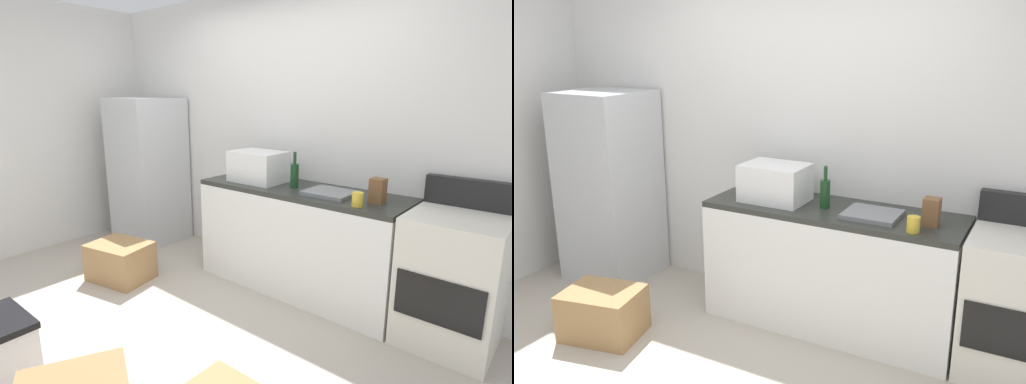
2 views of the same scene
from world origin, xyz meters
TOP-DOWN VIEW (x-y plane):
  - wall_back at (0.00, 1.55)m, footprint 5.00×0.10m
  - kitchen_counter at (0.30, 1.20)m, footprint 1.80×0.60m
  - refrigerator at (-1.75, 1.15)m, footprint 0.68×0.66m
  - stove_oven at (1.52, 1.21)m, footprint 0.60×0.61m
  - microwave at (-0.15, 1.18)m, footprint 0.46×0.34m
  - sink_basin at (0.59, 1.16)m, footprint 0.36×0.32m
  - wine_bottle at (0.24, 1.18)m, footprint 0.07×0.07m
  - coffee_mug at (0.91, 0.99)m, footprint 0.08×0.08m
  - knife_block at (0.98, 1.16)m, footprint 0.10×0.10m
  - cardboard_box_medium at (-1.05, 0.30)m, footprint 0.59×0.50m

SIDE VIEW (x-z plane):
  - cardboard_box_medium at x=-1.05m, z-range 0.00..0.34m
  - kitchen_counter at x=0.30m, z-range 0.00..0.90m
  - stove_oven at x=1.52m, z-range -0.08..1.02m
  - refrigerator at x=-1.75m, z-range 0.00..1.62m
  - sink_basin at x=0.59m, z-range 0.90..0.93m
  - coffee_mug at x=0.91m, z-range 0.90..1.00m
  - knife_block at x=0.98m, z-range 0.90..1.08m
  - wine_bottle at x=0.24m, z-range 0.86..1.16m
  - microwave at x=-0.15m, z-range 0.90..1.17m
  - wall_back at x=0.00m, z-range 0.00..2.60m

